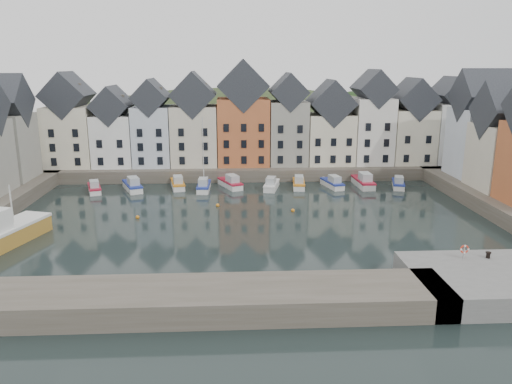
{
  "coord_description": "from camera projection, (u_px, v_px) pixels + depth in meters",
  "views": [
    {
      "loc": [
        -2.1,
        -57.91,
        18.94
      ],
      "look_at": [
        1.17,
        6.0,
        2.48
      ],
      "focal_mm": 35.0,
      "sensor_mm": 36.0,
      "label": 1
    }
  ],
  "objects": [
    {
      "name": "boat_i",
      "position": [
        363.0,
        182.0,
        79.17
      ],
      "size": [
        2.38,
        6.94,
        2.64
      ],
      "rotation": [
        0.0,
        0.0,
        0.04
      ],
      "color": "silver",
      "rests_on": "ground"
    },
    {
      "name": "far_terrace",
      "position": [
        261.0,
        124.0,
        85.87
      ],
      "size": [
        72.37,
        8.16,
        17.78
      ],
      "color": "beige",
      "rests_on": "far_quay"
    },
    {
      "name": "far_quay",
      "position": [
        243.0,
        167.0,
        89.6
      ],
      "size": [
        90.0,
        16.0,
        2.0
      ],
      "primitive_type": "cube",
      "color": "#4C463A",
      "rests_on": "ground"
    },
    {
      "name": "boat_d",
      "position": [
        204.0,
        186.0,
        76.82
      ],
      "size": [
        2.02,
        5.99,
        11.36
      ],
      "rotation": [
        0.0,
        0.0,
        -0.03
      ],
      "color": "silver",
      "rests_on": "ground"
    },
    {
      "name": "ground",
      "position": [
        249.0,
        224.0,
        60.84
      ],
      "size": [
        260.0,
        260.0,
        0.0
      ],
      "primitive_type": "plane",
      "color": "black",
      "rests_on": "ground"
    },
    {
      "name": "boat_e",
      "position": [
        231.0,
        183.0,
        78.72
      ],
      "size": [
        4.18,
        6.42,
        2.37
      ],
      "rotation": [
        0.0,
        0.0,
        0.4
      ],
      "color": "silver",
      "rests_on": "ground"
    },
    {
      "name": "hillside",
      "position": [
        241.0,
        223.0,
        119.47
      ],
      "size": [
        153.6,
        70.4,
        64.0
      ],
      "color": "#25341A",
      "rests_on": "ground"
    },
    {
      "name": "mooring_bollard",
      "position": [
        488.0,
        255.0,
        44.82
      ],
      "size": [
        0.48,
        0.48,
        0.56
      ],
      "color": "black",
      "rests_on": "near_quay"
    },
    {
      "name": "boat_h",
      "position": [
        333.0,
        183.0,
        78.82
      ],
      "size": [
        3.06,
        6.0,
        2.21
      ],
      "rotation": [
        0.0,
        0.0,
        0.23
      ],
      "color": "silver",
      "rests_on": "ground"
    },
    {
      "name": "mooring_buoys",
      "position": [
        217.0,
        211.0,
        65.76
      ],
      "size": [
        20.5,
        5.5,
        0.5
      ],
      "color": "orange",
      "rests_on": "ground"
    },
    {
      "name": "boat_c",
      "position": [
        178.0,
        184.0,
        78.39
      ],
      "size": [
        2.91,
        6.19,
        2.28
      ],
      "rotation": [
        0.0,
        0.0,
        0.18
      ],
      "color": "silver",
      "rests_on": "ground"
    },
    {
      "name": "right_terrace",
      "position": [
        509.0,
        140.0,
        68.21
      ],
      "size": [
        8.3,
        24.25,
        16.36
      ],
      "color": "silver",
      "rests_on": "right_quay"
    },
    {
      "name": "near_wall",
      "position": [
        131.0,
        302.0,
        38.81
      ],
      "size": [
        50.0,
        6.0,
        2.0
      ],
      "primitive_type": "cube",
      "color": "#4C463A",
      "rests_on": "ground"
    },
    {
      "name": "boat_a",
      "position": [
        94.0,
        188.0,
        75.86
      ],
      "size": [
        3.34,
        5.78,
        2.12
      ],
      "rotation": [
        0.0,
        0.0,
        0.32
      ],
      "color": "silver",
      "rests_on": "ground"
    },
    {
      "name": "boat_g",
      "position": [
        299.0,
        183.0,
        78.67
      ],
      "size": [
        2.41,
        5.97,
        2.23
      ],
      "rotation": [
        0.0,
        0.0,
        -0.11
      ],
      "color": "silver",
      "rests_on": "ground"
    },
    {
      "name": "boat_f",
      "position": [
        271.0,
        185.0,
        77.7
      ],
      "size": [
        3.04,
        6.08,
        2.24
      ],
      "rotation": [
        0.0,
        0.0,
        -0.22
      ],
      "color": "silver",
      "rests_on": "ground"
    },
    {
      "name": "boat_b",
      "position": [
        133.0,
        186.0,
        76.9
      ],
      "size": [
        4.23,
        6.66,
        2.45
      ],
      "rotation": [
        0.0,
        0.0,
        0.38
      ],
      "color": "silver",
      "rests_on": "ground"
    },
    {
      "name": "life_ring_post",
      "position": [
        464.0,
        249.0,
        44.55
      ],
      "size": [
        0.8,
        0.17,
        1.3
      ],
      "color": "gray",
      "rests_on": "near_quay"
    },
    {
      "name": "boat_j",
      "position": [
        398.0,
        184.0,
        78.67
      ],
      "size": [
        3.11,
        5.81,
        2.13
      ],
      "rotation": [
        0.0,
        0.0,
        -0.26
      ],
      "color": "silver",
      "rests_on": "ground"
    }
  ]
}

